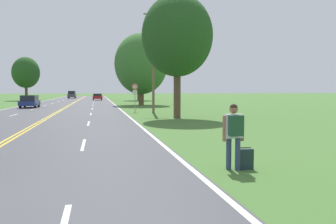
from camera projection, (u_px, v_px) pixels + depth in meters
The scene contains 11 objects.
hitchhiker_person at pixel (234, 130), 9.57m from camera, with size 0.61×0.44×1.80m.
suitcase at pixel (245, 159), 9.71m from camera, with size 0.43×0.17×0.61m.
traffic_sign at pixel (135, 91), 34.50m from camera, with size 0.60×0.10×2.77m.
utility_pole_midground at pixel (153, 59), 32.94m from camera, with size 1.80×0.24×9.72m.
tree_left_verge at pixel (26, 73), 71.70m from camera, with size 5.45×5.45×8.77m.
tree_behind_sign at pixel (177, 36), 26.89m from camera, with size 5.40×5.40×9.37m.
tree_mid_treeline at pixel (139, 73), 71.47m from camera, with size 5.84×5.84×8.86m.
tree_right_cluster at pixel (141, 64), 49.83m from camera, with size 7.43×7.43×10.08m.
car_dark_blue_hatchback_nearest at pixel (30, 101), 42.73m from camera, with size 1.86×4.22×1.51m.
car_red_hatchback_approaching at pixel (97, 97), 73.73m from camera, with size 2.00×3.64×1.36m.
car_dark_grey_suv_mid_near at pixel (72, 94), 89.69m from camera, with size 1.94×4.32×1.87m.
Camera 1 is at (3.76, -6.80, 2.18)m, focal length 38.00 mm.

